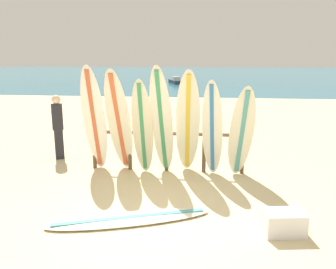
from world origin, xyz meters
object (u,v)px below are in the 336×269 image
at_px(surfboard_leaning_left, 119,122).
at_px(surfboard_leaning_right, 212,129).
at_px(surfboard_leaning_center, 162,122).
at_px(surfboard_leaning_far_right, 241,133).
at_px(surfboard_rack, 167,144).
at_px(surfboard_leaning_center_right, 188,123).
at_px(surfboard_leaning_far_left, 94,120).
at_px(surfboard_leaning_center_left, 142,128).
at_px(small_boat_offshore, 176,81).
at_px(cooler_box, 283,223).
at_px(beachgoer_standing, 58,124).
at_px(surfboard_lying_on_sand, 130,219).

distance_m(surfboard_leaning_left, surfboard_leaning_right, 2.09).
relative_size(surfboard_leaning_center, surfboard_leaning_far_right, 1.20).
height_order(surfboard_rack, surfboard_leaning_center_right, surfboard_leaning_center_right).
relative_size(surfboard_leaning_left, surfboard_leaning_right, 1.11).
height_order(surfboard_leaning_left, surfboard_leaning_center_right, surfboard_leaning_left).
bearing_deg(surfboard_leaning_far_left, surfboard_leaning_center_left, -4.48).
height_order(small_boat_offshore, cooler_box, small_boat_offshore).
relative_size(surfboard_leaning_center, surfboard_leaning_right, 1.14).
bearing_deg(small_boat_offshore, cooler_box, -81.67).
height_order(surfboard_rack, cooler_box, surfboard_rack).
bearing_deg(beachgoer_standing, surfboard_leaning_center_left, -22.64).
height_order(surfboard_leaning_far_left, beachgoer_standing, surfboard_leaning_far_left).
relative_size(surfboard_rack, small_boat_offshore, 1.17).
distance_m(surfboard_leaning_far_right, small_boat_offshore, 28.97).
height_order(surfboard_leaning_center, small_boat_offshore, surfboard_leaning_center).
distance_m(surfboard_leaning_center_left, surfboard_leaning_center_right, 1.01).
height_order(surfboard_leaning_center_right, beachgoer_standing, surfboard_leaning_center_right).
distance_m(surfboard_leaning_left, surfboard_leaning_far_right, 2.72).
bearing_deg(beachgoer_standing, surfboard_leaning_far_left, -35.35).
relative_size(surfboard_rack, surfboard_leaning_center, 1.44).
bearing_deg(small_boat_offshore, surfboard_leaning_far_left, -88.39).
relative_size(surfboard_rack, surfboard_lying_on_sand, 1.33).
bearing_deg(surfboard_lying_on_sand, cooler_box, -3.24).
distance_m(surfboard_leaning_far_left, surfboard_leaning_center_right, 2.13).
relative_size(surfboard_leaning_left, cooler_box, 4.05).
height_order(surfboard_leaning_center_right, surfboard_lying_on_sand, surfboard_leaning_center_right).
distance_m(surfboard_leaning_left, surfboard_leaning_center_left, 0.56).
height_order(surfboard_leaning_center, surfboard_lying_on_sand, surfboard_leaning_center).
bearing_deg(surfboard_rack, surfboard_leaning_far_left, -169.93).
xyz_separation_m(surfboard_leaning_center, small_boat_offshore, (-2.37, 28.73, -1.00)).
height_order(surfboard_leaning_left, cooler_box, surfboard_leaning_left).
xyz_separation_m(surfboard_leaning_far_left, surfboard_lying_on_sand, (1.33, -2.31, -1.21)).
relative_size(surfboard_lying_on_sand, cooler_box, 4.55).
xyz_separation_m(surfboard_leaning_right, small_boat_offshore, (-3.48, 28.59, -0.84)).
relative_size(surfboard_leaning_center_right, small_boat_offshore, 0.78).
xyz_separation_m(surfboard_lying_on_sand, beachgoer_standing, (-2.64, 3.24, 0.90)).
bearing_deg(surfboard_leaning_center_left, surfboard_leaning_far_right, 0.56).
bearing_deg(beachgoer_standing, surfboard_leaning_left, -26.68).
relative_size(surfboard_leaning_left, beachgoer_standing, 1.43).
distance_m(surfboard_leaning_far_right, cooler_box, 2.57).
height_order(surfboard_rack, small_boat_offshore, surfboard_rack).
height_order(surfboard_rack, surfboard_lying_on_sand, surfboard_rack).
bearing_deg(surfboard_leaning_center_right, surfboard_leaning_far_left, -179.17).
bearing_deg(surfboard_rack, surfboard_leaning_far_right, -11.99).
xyz_separation_m(surfboard_leaning_right, surfboard_lying_on_sand, (-1.34, -2.32, -1.06)).
xyz_separation_m(surfboard_leaning_left, surfboard_leaning_right, (2.09, 0.03, -0.12)).
bearing_deg(surfboard_lying_on_sand, surfboard_leaning_center_right, 71.23).
height_order(surfboard_leaning_center_left, cooler_box, surfboard_leaning_center_left).
distance_m(surfboard_leaning_center, surfboard_leaning_far_right, 1.74).
bearing_deg(surfboard_leaning_far_right, surfboard_leaning_center_right, 175.21).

